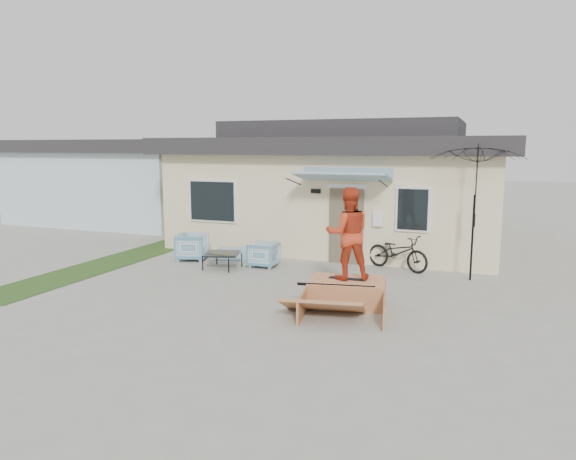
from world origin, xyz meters
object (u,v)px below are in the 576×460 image
(armchair_left, at_px, (192,245))
(armchair_right, at_px, (263,253))
(skate_ramp, at_px, (347,292))
(bicycle, at_px, (398,248))
(skateboard, at_px, (347,278))
(patio_umbrella, at_px, (474,209))
(coffee_table, at_px, (222,261))
(loveseat, at_px, (239,250))
(skater, at_px, (348,232))

(armchair_left, xyz_separation_m, armchair_right, (2.25, -0.05, -0.05))
(armchair_left, relative_size, skate_ramp, 0.41)
(armchair_left, height_order, bicycle, bicycle)
(armchair_left, xyz_separation_m, bicycle, (5.72, 0.91, 0.15))
(armchair_left, height_order, skateboard, armchair_left)
(armchair_right, xyz_separation_m, patio_umbrella, (5.32, 0.50, 1.38))
(skate_ramp, bearing_deg, coffee_table, 143.39)
(loveseat, bearing_deg, skateboard, 126.43)
(skate_ramp, height_order, skateboard, skateboard)
(coffee_table, height_order, skate_ramp, skate_ramp)
(loveseat, bearing_deg, patio_umbrella, 162.80)
(coffee_table, bearing_deg, loveseat, 95.64)
(armchair_left, height_order, patio_umbrella, patio_umbrella)
(coffee_table, xyz_separation_m, skate_ramp, (3.95, -1.94, 0.04))
(armchair_right, relative_size, patio_umbrella, 0.27)
(coffee_table, relative_size, skater, 0.46)
(armchair_left, relative_size, coffee_table, 0.99)
(coffee_table, relative_size, bicycle, 0.48)
(armchair_left, bearing_deg, coffee_table, -134.08)
(coffee_table, height_order, bicycle, bicycle)
(loveseat, height_order, skater, skater)
(armchair_left, height_order, coffee_table, armchair_left)
(loveseat, distance_m, armchair_left, 1.35)
(armchair_right, bearing_deg, coffee_table, -58.66)
(skate_ramp, distance_m, skateboard, 0.29)
(skateboard, relative_size, skater, 0.41)
(loveseat, relative_size, coffee_table, 1.54)
(loveseat, relative_size, skate_ramp, 0.64)
(armchair_right, distance_m, coffee_table, 1.12)
(armchair_left, distance_m, armchair_right, 2.25)
(armchair_right, bearing_deg, armchair_left, -92.76)
(armchair_left, relative_size, skateboard, 1.10)
(loveseat, height_order, skate_ramp, loveseat)
(coffee_table, bearing_deg, skateboard, -25.67)
(skater, bearing_deg, armchair_left, -49.52)
(armchair_right, xyz_separation_m, skater, (3.01, -2.49, 1.14))
(bicycle, bearing_deg, armchair_left, 121.90)
(coffee_table, bearing_deg, skate_ramp, -26.21)
(armchair_left, xyz_separation_m, skateboard, (5.26, -2.54, 0.11))
(skateboard, bearing_deg, skater, 0.00)
(patio_umbrella, bearing_deg, loveseat, 178.64)
(skate_ramp, height_order, skater, skater)
(armchair_left, relative_size, patio_umbrella, 0.31)
(coffee_table, xyz_separation_m, patio_umbrella, (6.25, 1.10, 1.54))
(armchair_left, bearing_deg, loveseat, -81.33)
(loveseat, bearing_deg, skater, 126.43)
(armchair_left, bearing_deg, armchair_right, -109.13)
(loveseat, height_order, skateboard, skateboard)
(loveseat, height_order, bicycle, bicycle)
(bicycle, relative_size, skater, 0.95)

